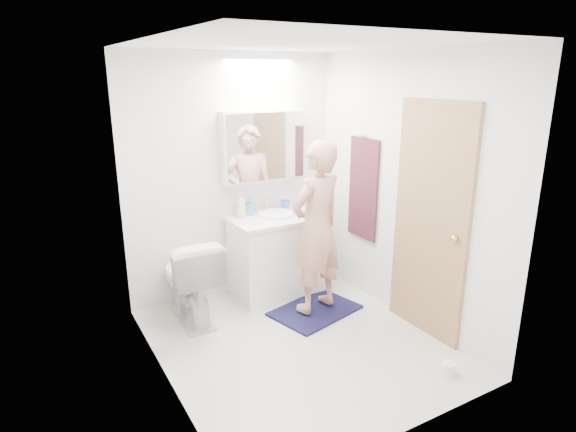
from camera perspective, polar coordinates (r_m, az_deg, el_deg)
floor at (r=4.24m, az=1.14°, el=-14.69°), size 2.50×2.50×0.00m
ceiling at (r=3.63m, az=1.37°, el=19.73°), size 2.50×2.50×0.00m
wall_back at (r=4.84m, az=-6.46°, el=4.55°), size 2.50×0.00×2.50m
wall_front at (r=2.82m, az=14.55°, el=-4.77°), size 2.50×0.00×2.50m
wall_left at (r=3.35m, az=-15.09°, el=-1.41°), size 0.00×2.50×2.50m
wall_right at (r=4.41m, az=13.57°, el=3.01°), size 0.00×2.50×2.50m
vanity_cabinet at (r=4.97m, az=-1.24°, el=-4.78°), size 0.90×0.55×0.78m
countertop at (r=4.84m, az=-1.27°, el=-0.25°), size 0.95×0.58×0.04m
sink_basin at (r=4.85m, az=-1.44°, el=0.23°), size 0.36×0.36×0.03m
faucet at (r=5.00m, az=-2.49°, el=1.48°), size 0.02×0.02×0.16m
medicine_cabinet at (r=4.85m, az=-2.93°, el=8.25°), size 0.88×0.14×0.70m
mirror_panel at (r=4.78m, az=-2.51°, el=8.14°), size 0.84×0.01×0.66m
toilet at (r=4.51m, az=-11.59°, el=-7.24°), size 0.47×0.80×0.81m
bath_rug at (r=4.72m, az=3.21°, el=-11.06°), size 0.91×0.72×0.02m
person at (r=4.40m, az=3.38°, el=-1.39°), size 0.66×0.51×1.60m
door at (r=4.21m, az=16.43°, el=-0.67°), size 0.04×0.80×2.00m
door_knob at (r=4.01m, az=19.04°, el=-2.53°), size 0.06×0.06×0.06m
towel at (r=4.82m, az=8.85°, el=3.20°), size 0.02×0.42×1.00m
towel_hook at (r=4.72m, az=9.00°, el=9.32°), size 0.07×0.02×0.02m
soap_bottle_a at (r=4.79m, az=-5.57°, el=1.26°), size 0.13×0.13×0.24m
soap_bottle_b at (r=4.87m, az=-4.42°, el=1.19°), size 0.12×0.12×0.18m
toothbrush_cup at (r=5.04m, az=-0.30°, el=1.27°), size 0.11×0.11×0.10m
toilet_paper_roll at (r=4.02m, az=18.41°, el=-16.71°), size 0.11×0.11×0.10m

